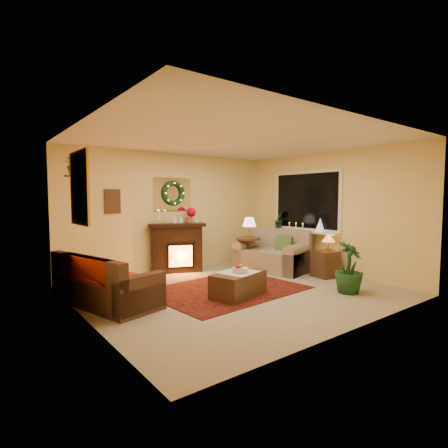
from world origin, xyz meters
TOP-DOWN VIEW (x-y plane):
  - floor at (0.00, 0.00)m, footprint 5.00×5.00m
  - ceiling at (0.00, 0.00)m, footprint 5.00×5.00m
  - wall_back at (0.00, 2.25)m, footprint 5.00×5.00m
  - wall_front at (0.00, -2.25)m, footprint 5.00×5.00m
  - wall_left at (-2.50, 0.00)m, footprint 4.50×4.50m
  - wall_right at (2.50, 0.00)m, footprint 4.50×4.50m
  - area_rug at (-0.08, 0.18)m, footprint 2.72×2.13m
  - sofa at (-2.04, 0.63)m, footprint 1.23×1.95m
  - red_throw at (-2.13, 0.80)m, footprint 0.73×1.19m
  - fireplace at (-0.04, 2.02)m, footprint 1.14×0.73m
  - poinsettia at (0.34, 2.01)m, footprint 0.21×0.21m
  - mantel_candle_a at (-0.48, 1.97)m, footprint 0.06×0.06m
  - mantel_candle_b at (-0.29, 2.04)m, footprint 0.06×0.06m
  - mantel_mirror at (0.00, 2.23)m, footprint 0.92×0.02m
  - wreath at (0.00, 2.19)m, footprint 0.55×0.11m
  - wall_art at (-1.35, 2.23)m, footprint 0.32×0.03m
  - gold_mirror at (-2.48, 0.30)m, footprint 0.03×0.84m
  - hanging_plant at (-2.34, 1.05)m, footprint 0.33×0.28m
  - loveseat at (1.70, 0.86)m, footprint 1.26×1.72m
  - window_frame at (2.48, 0.55)m, footprint 0.03×1.86m
  - window_glass at (2.47, 0.55)m, footprint 0.02×1.70m
  - window_sill at (2.38, 0.55)m, footprint 0.22×1.86m
  - mini_tree at (2.41, 0.10)m, footprint 0.20×0.20m
  - sill_plant at (2.36, 1.26)m, footprint 0.29×0.24m
  - side_table_round at (1.41, 1.31)m, footprint 0.72×0.72m
  - lamp_cream at (1.42, 1.28)m, footprint 0.31×0.31m
  - end_table_square at (2.14, -0.25)m, footprint 0.50×0.50m
  - lamp_tiffany at (2.18, -0.29)m, footprint 0.27×0.27m
  - coffee_table at (-0.18, -0.28)m, footprint 1.05×0.76m
  - fruit_bowl at (-0.17, -0.31)m, footprint 0.27×0.27m
  - floor_palm at (1.46, -1.24)m, footprint 1.80×1.80m

SIDE VIEW (x-z plane):
  - floor at x=0.00m, z-range 0.00..0.00m
  - area_rug at x=-0.08m, z-range 0.00..0.01m
  - coffee_table at x=-0.18m, z-range 0.01..0.41m
  - end_table_square at x=2.14m, z-range 0.00..0.54m
  - side_table_round at x=1.41m, z-range -0.03..0.68m
  - loveseat at x=1.70m, z-range -0.03..0.87m
  - sofa at x=-2.04m, z-range 0.04..0.82m
  - floor_palm at x=1.46m, z-range -0.86..1.76m
  - fruit_bowl at x=-0.17m, z-range 0.42..0.48m
  - red_throw at x=-2.13m, z-range 0.45..0.46m
  - fireplace at x=-0.04m, z-range 0.05..1.05m
  - lamp_tiffany at x=2.18m, z-range 0.55..0.94m
  - window_sill at x=2.38m, z-range 0.85..0.89m
  - lamp_cream at x=1.42m, z-range 0.64..1.12m
  - mini_tree at x=2.41m, z-range 0.89..1.19m
  - sill_plant at x=2.36m, z-range 0.82..1.35m
  - mantel_candle_a at x=-0.48m, z-range 1.17..1.35m
  - mantel_candle_b at x=-0.29m, z-range 1.18..1.34m
  - wall_back at x=0.00m, z-range 1.30..1.30m
  - wall_front at x=0.00m, z-range 1.30..1.30m
  - wall_left at x=-2.50m, z-range 1.30..1.30m
  - wall_right at x=2.50m, z-range 1.30..1.30m
  - poinsettia at x=0.34m, z-range 1.19..1.41m
  - wall_art at x=-1.35m, z-range 1.31..1.79m
  - window_frame at x=2.48m, z-range 0.87..2.23m
  - window_glass at x=2.47m, z-range 0.94..2.16m
  - mantel_mirror at x=0.00m, z-range 1.34..2.06m
  - wreath at x=0.00m, z-range 1.44..2.00m
  - gold_mirror at x=-2.48m, z-range 1.25..2.25m
  - hanging_plant at x=-2.34m, z-range 1.79..2.15m
  - ceiling at x=0.00m, z-range 2.60..2.60m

